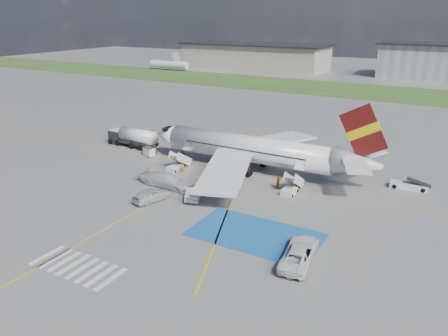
{
  "coord_description": "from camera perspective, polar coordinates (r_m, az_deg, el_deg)",
  "views": [
    {
      "loc": [
        27.78,
        -42.11,
        22.54
      ],
      "look_at": [
        1.35,
        4.39,
        3.5
      ],
      "focal_mm": 35.0,
      "sensor_mm": 36.0,
      "label": 1
    }
  ],
  "objects": [
    {
      "name": "grass_strip",
      "position": [
        141.7,
        18.18,
        9.48
      ],
      "size": [
        400.0,
        30.0,
        0.01
      ],
      "primitive_type": "cube",
      "color": "#2D4C1E",
      "rests_on": "ground"
    },
    {
      "name": "gpu_cart",
      "position": [
        73.61,
        -9.77,
        2.05
      ],
      "size": [
        2.16,
        1.7,
        1.58
      ],
      "rotation": [
        0.0,
        0.0,
        -0.3
      ],
      "color": "silver",
      "rests_on": "ground"
    },
    {
      "name": "airstairs_fwd",
      "position": [
        66.73,
        -6.28,
        0.29
      ],
      "size": [
        1.9,
        5.2,
        3.6
      ],
      "color": "silver",
      "rests_on": "ground"
    },
    {
      "name": "belt_loader",
      "position": [
        64.37,
        23.01,
        -2.18
      ],
      "size": [
        5.27,
        2.4,
        1.54
      ],
      "rotation": [
        0.0,
        0.0,
        0.12
      ],
      "color": "silver",
      "rests_on": "ground"
    },
    {
      "name": "staging_box",
      "position": [
        47.71,
        4.1,
        -8.65
      ],
      "size": [
        14.0,
        8.0,
        0.01
      ],
      "primitive_type": "cube",
      "color": "#19559A",
      "rests_on": "ground"
    },
    {
      "name": "taxiway_line_diag",
      "position": [
        64.87,
        2.29,
        -0.75
      ],
      "size": [
        20.71,
        56.45,
        0.01
      ],
      "primitive_type": "cube",
      "rotation": [
        0.0,
        0.0,
        0.35
      ],
      "color": "gold",
      "rests_on": "ground"
    },
    {
      "name": "airstairs_aft",
      "position": [
        58.44,
        8.65,
        -2.67
      ],
      "size": [
        1.9,
        5.2,
        3.6
      ],
      "color": "silver",
      "rests_on": "ground"
    },
    {
      "name": "taxiway_line_main",
      "position": [
        64.87,
        2.29,
        -0.75
      ],
      "size": [
        120.0,
        0.2,
        0.01
      ],
      "primitive_type": "cube",
      "color": "gold",
      "rests_on": "ground"
    },
    {
      "name": "terminal_west",
      "position": [
        191.79,
        4.03,
        14.3
      ],
      "size": [
        60.0,
        22.0,
        10.0
      ],
      "primitive_type": "cube",
      "color": "#9D9787",
      "rests_on": "ground"
    },
    {
      "name": "fuel_tanker",
      "position": [
        79.45,
        -11.79,
        3.76
      ],
      "size": [
        10.04,
        3.3,
        3.38
      ],
      "rotation": [
        0.0,
        0.0,
        -0.06
      ],
      "color": "black",
      "rests_on": "ground"
    },
    {
      "name": "crew_fwd",
      "position": [
        65.32,
        -5.48,
        0.04
      ],
      "size": [
        0.67,
        0.64,
        1.55
      ],
      "primitive_type": "imported",
      "rotation": [
        0.0,
        0.0,
        0.65
      ],
      "color": "orange",
      "rests_on": "ground"
    },
    {
      "name": "ground",
      "position": [
        55.26,
        -3.48,
        -4.52
      ],
      "size": [
        400.0,
        400.0,
        0.0
      ],
      "primitive_type": "plane",
      "color": "#60605E",
      "rests_on": "ground"
    },
    {
      "name": "car_silver_b",
      "position": [
        56.32,
        -3.84,
        -3.14
      ],
      "size": [
        3.47,
        5.23,
        1.63
      ],
      "primitive_type": "imported",
      "rotation": [
        0.0,
        0.0,
        3.53
      ],
      "color": "silver",
      "rests_on": "ground"
    },
    {
      "name": "car_silver_a",
      "position": [
        55.95,
        -9.44,
        -3.49
      ],
      "size": [
        3.26,
        5.39,
        1.72
      ],
      "primitive_type": "imported",
      "rotation": [
        0.0,
        0.0,
        2.88
      ],
      "color": "#B5B7BC",
      "rests_on": "ground"
    },
    {
      "name": "taxiway_line_cross",
      "position": [
        51.12,
        -14.42,
        -7.23
      ],
      "size": [
        0.2,
        60.0,
        0.01
      ],
      "primitive_type": "cube",
      "color": "gold",
      "rests_on": "ground"
    },
    {
      "name": "van_white_a",
      "position": [
        43.15,
        9.87,
        -10.49
      ],
      "size": [
        3.58,
        6.32,
        2.25
      ],
      "primitive_type": "imported",
      "rotation": [
        0.0,
        0.0,
        3.28
      ],
      "color": "white",
      "rests_on": "ground"
    },
    {
      "name": "van_white_b",
      "position": [
        60.2,
        -7.52,
        -1.34
      ],
      "size": [
        6.27,
        2.75,
        2.42
      ],
      "primitive_type": "imported",
      "rotation": [
        0.0,
        0.0,
        1.53
      ],
      "color": "silver",
      "rests_on": "ground"
    },
    {
      "name": "crew_aft",
      "position": [
        59.45,
        7.08,
        -1.84
      ],
      "size": [
        0.56,
        1.17,
        1.93
      ],
      "primitive_type": "imported",
      "rotation": [
        0.0,
        0.0,
        1.65
      ],
      "color": "orange",
      "rests_on": "ground"
    },
    {
      "name": "airliner",
      "position": [
        64.85,
        4.32,
        2.36
      ],
      "size": [
        36.81,
        32.95,
        11.92
      ],
      "color": "silver",
      "rests_on": "ground"
    },
    {
      "name": "crosswalk",
      "position": [
        44.32,
        -18.57,
        -12.11
      ],
      "size": [
        9.0,
        4.0,
        0.01
      ],
      "color": "silver",
      "rests_on": "ground"
    },
    {
      "name": "crew_nose",
      "position": [
        74.44,
        -9.07,
        2.4
      ],
      "size": [
        0.94,
        1.02,
        1.7
      ],
      "primitive_type": "imported",
      "rotation": [
        0.0,
        0.0,
        -1.12
      ],
      "color": "orange",
      "rests_on": "ground"
    }
  ]
}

